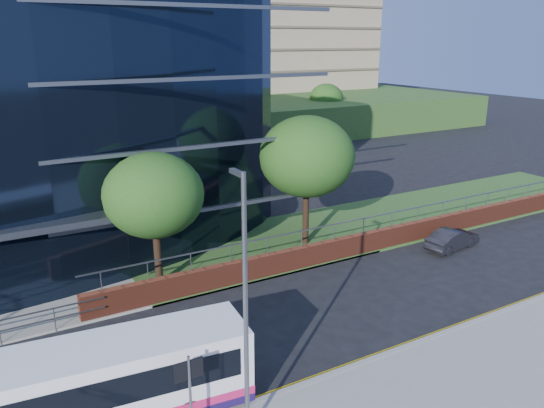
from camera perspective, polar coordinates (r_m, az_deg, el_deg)
grass_verge at (r=36.18m, az=13.38°, el=-1.37°), size 36.00×8.00×0.12m
retaining_wall at (r=30.87m, az=12.61°, el=-3.49°), size 34.00×0.40×2.11m
apartment_block at (r=77.82m, az=-5.86°, el=17.02°), size 60.00×42.00×30.00m
street_sign at (r=15.88m, az=-8.88°, el=-18.28°), size 0.85×0.09×2.80m
tree_far_c at (r=24.76m, az=-12.61°, el=0.91°), size 4.62×4.62×6.51m
tree_far_d at (r=29.23m, az=3.77°, el=5.10°), size 5.28×5.28×7.44m
tree_dist_e at (r=59.23m, az=-5.92°, el=10.59°), size 4.62×4.62×6.51m
tree_dist_f at (r=68.92m, az=5.86°, el=11.25°), size 4.29×4.29×6.05m
streetlight_east at (r=14.72m, az=-2.91°, el=-10.67°), size 0.15×0.77×8.00m
city_bus at (r=17.50m, az=-19.40°, el=-18.23°), size 10.29×3.32×2.73m
parked_car at (r=31.60m, az=18.83°, el=-3.58°), size 3.69×1.71×1.17m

